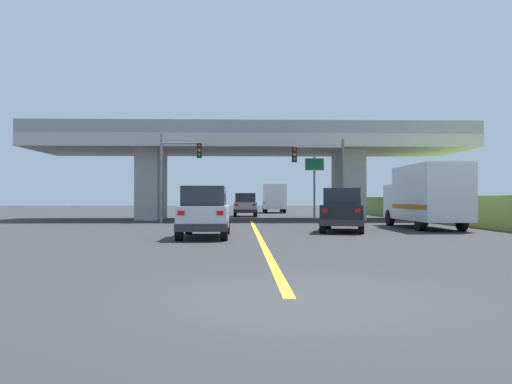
{
  "coord_description": "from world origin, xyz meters",
  "views": [
    {
      "loc": [
        -0.76,
        -8.06,
        1.53
      ],
      "look_at": [
        0.1,
        20.82,
        1.91
      ],
      "focal_mm": 36.95,
      "sensor_mm": 36.0,
      "label": 1
    }
  ],
  "objects_px": {
    "traffic_signal_nearside": "(325,168)",
    "suv_crossing": "(343,210)",
    "box_truck": "(426,196)",
    "suv_lead": "(205,212)",
    "highway_sign": "(314,174)",
    "semi_truck_distant": "(274,198)",
    "sedan_oncoming": "(245,205)",
    "traffic_signal_farside": "(175,166)"
  },
  "relations": [
    {
      "from": "sedan_oncoming",
      "to": "highway_sign",
      "type": "relative_size",
      "value": 0.99
    },
    {
      "from": "suv_lead",
      "to": "semi_truck_distant",
      "type": "distance_m",
      "value": 37.52
    },
    {
      "from": "suv_lead",
      "to": "traffic_signal_nearside",
      "type": "relative_size",
      "value": 0.87
    },
    {
      "from": "box_truck",
      "to": "suv_lead",
      "type": "bearing_deg",
      "value": -151.57
    },
    {
      "from": "box_truck",
      "to": "sedan_oncoming",
      "type": "xyz_separation_m",
      "value": [
        -9.16,
        19.04,
        -0.68
      ]
    },
    {
      "from": "traffic_signal_nearside",
      "to": "highway_sign",
      "type": "xyz_separation_m",
      "value": [
        -0.15,
        3.91,
        -0.18
      ]
    },
    {
      "from": "suv_lead",
      "to": "semi_truck_distant",
      "type": "bearing_deg",
      "value": 82.13
    },
    {
      "from": "traffic_signal_farside",
      "to": "highway_sign",
      "type": "bearing_deg",
      "value": 19.52
    },
    {
      "from": "traffic_signal_nearside",
      "to": "suv_lead",
      "type": "bearing_deg",
      "value": -117.9
    },
    {
      "from": "highway_sign",
      "to": "semi_truck_distant",
      "type": "xyz_separation_m",
      "value": [
        -1.64,
        20.17,
        -1.72
      ]
    },
    {
      "from": "suv_lead",
      "to": "suv_crossing",
      "type": "bearing_deg",
      "value": 30.5
    },
    {
      "from": "suv_crossing",
      "to": "traffic_signal_nearside",
      "type": "relative_size",
      "value": 0.94
    },
    {
      "from": "highway_sign",
      "to": "suv_lead",
      "type": "bearing_deg",
      "value": -111.75
    },
    {
      "from": "suv_crossing",
      "to": "box_truck",
      "type": "relative_size",
      "value": 0.68
    },
    {
      "from": "traffic_signal_nearside",
      "to": "semi_truck_distant",
      "type": "xyz_separation_m",
      "value": [
        -1.79,
        24.08,
        -1.9
      ]
    },
    {
      "from": "suv_crossing",
      "to": "box_truck",
      "type": "bearing_deg",
      "value": 38.96
    },
    {
      "from": "highway_sign",
      "to": "semi_truck_distant",
      "type": "height_order",
      "value": "highway_sign"
    },
    {
      "from": "suv_crossing",
      "to": "highway_sign",
      "type": "xyz_separation_m",
      "value": [
        0.52,
        13.3,
        2.33
      ]
    },
    {
      "from": "traffic_signal_farside",
      "to": "semi_truck_distant",
      "type": "distance_m",
      "value": 25.01
    },
    {
      "from": "traffic_signal_farside",
      "to": "semi_truck_distant",
      "type": "height_order",
      "value": "traffic_signal_farside"
    },
    {
      "from": "traffic_signal_farside",
      "to": "semi_truck_distant",
      "type": "bearing_deg",
      "value": 71.22
    },
    {
      "from": "sedan_oncoming",
      "to": "box_truck",
      "type": "bearing_deg",
      "value": -64.3
    },
    {
      "from": "box_truck",
      "to": "highway_sign",
      "type": "xyz_separation_m",
      "value": [
        -4.22,
        11.03,
        1.65
      ]
    },
    {
      "from": "suv_crossing",
      "to": "traffic_signal_farside",
      "type": "height_order",
      "value": "traffic_signal_farside"
    },
    {
      "from": "box_truck",
      "to": "sedan_oncoming",
      "type": "height_order",
      "value": "box_truck"
    },
    {
      "from": "sedan_oncoming",
      "to": "semi_truck_distant",
      "type": "height_order",
      "value": "semi_truck_distant"
    },
    {
      "from": "suv_crossing",
      "to": "sedan_oncoming",
      "type": "distance_m",
      "value": 21.76
    },
    {
      "from": "suv_lead",
      "to": "sedan_oncoming",
      "type": "bearing_deg",
      "value": 85.8
    },
    {
      "from": "highway_sign",
      "to": "box_truck",
      "type": "bearing_deg",
      "value": -69.06
    },
    {
      "from": "semi_truck_distant",
      "to": "traffic_signal_farside",
      "type": "bearing_deg",
      "value": -108.78
    },
    {
      "from": "box_truck",
      "to": "traffic_signal_nearside",
      "type": "bearing_deg",
      "value": 119.75
    },
    {
      "from": "box_truck",
      "to": "traffic_signal_farside",
      "type": "relative_size",
      "value": 1.3
    },
    {
      "from": "suv_crossing",
      "to": "highway_sign",
      "type": "bearing_deg",
      "value": 101.19
    },
    {
      "from": "box_truck",
      "to": "sedan_oncoming",
      "type": "distance_m",
      "value": 21.14
    },
    {
      "from": "traffic_signal_nearside",
      "to": "suv_crossing",
      "type": "bearing_deg",
      "value": -94.04
    },
    {
      "from": "sedan_oncoming",
      "to": "semi_truck_distant",
      "type": "distance_m",
      "value": 12.62
    },
    {
      "from": "suv_crossing",
      "to": "traffic_signal_farside",
      "type": "distance_m",
      "value": 13.72
    },
    {
      "from": "traffic_signal_farside",
      "to": "highway_sign",
      "type": "distance_m",
      "value": 10.26
    },
    {
      "from": "suv_crossing",
      "to": "traffic_signal_nearside",
      "type": "xyz_separation_m",
      "value": [
        0.66,
        9.39,
        2.51
      ]
    },
    {
      "from": "suv_lead",
      "to": "box_truck",
      "type": "distance_m",
      "value": 12.53
    },
    {
      "from": "traffic_signal_farside",
      "to": "traffic_signal_nearside",
      "type": "bearing_deg",
      "value": -2.81
    },
    {
      "from": "sedan_oncoming",
      "to": "traffic_signal_nearside",
      "type": "height_order",
      "value": "traffic_signal_nearside"
    }
  ]
}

